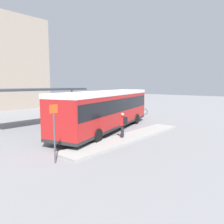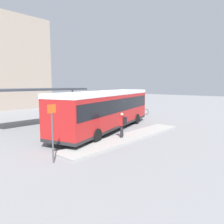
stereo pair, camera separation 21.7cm
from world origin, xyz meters
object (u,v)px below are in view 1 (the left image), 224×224
at_px(potted_planter_near_shelter, 90,116).
at_px(bicycle_red, 132,110).
at_px(bicycle_white, 136,111).
at_px(bicycle_yellow, 142,111).
at_px(pedestrian_waiting, 123,123).
at_px(city_bus, 107,107).
at_px(platform_sign, 54,131).

bearing_deg(potted_planter_near_shelter, bicycle_red, 8.79).
bearing_deg(bicycle_white, bicycle_yellow, -158.41).
bearing_deg(pedestrian_waiting, city_bus, -48.22).
xyz_separation_m(potted_planter_near_shelter, platform_sign, (-8.52, -6.45, 0.89)).
relative_size(bicycle_yellow, potted_planter_near_shelter, 1.32).
distance_m(pedestrian_waiting, potted_planter_near_shelter, 6.72).
xyz_separation_m(bicycle_yellow, platform_sign, (-17.25, -6.26, 1.19)).
relative_size(pedestrian_waiting, bicycle_white, 1.00).
height_order(pedestrian_waiting, bicycle_yellow, pedestrian_waiting).
xyz_separation_m(pedestrian_waiting, bicycle_red, (11.52, 7.45, -0.73)).
distance_m(pedestrian_waiting, bicycle_white, 13.15).
height_order(potted_planter_near_shelter, platform_sign, platform_sign).
bearing_deg(pedestrian_waiting, potted_planter_near_shelter, -44.43).
distance_m(city_bus, bicycle_red, 11.15).
distance_m(city_bus, pedestrian_waiting, 3.26).
relative_size(pedestrian_waiting, potted_planter_near_shelter, 1.33).
bearing_deg(bicycle_yellow, potted_planter_near_shelter, 87.26).
distance_m(city_bus, potted_planter_near_shelter, 3.74).
xyz_separation_m(bicycle_white, platform_sign, (-17.04, -7.03, 1.19)).
relative_size(bicycle_white, potted_planter_near_shelter, 1.32).
bearing_deg(city_bus, bicycle_white, 6.34).
height_order(bicycle_yellow, bicycle_white, bicycle_white).
bearing_deg(bicycle_yellow, bicycle_white, 14.18).
xyz_separation_m(pedestrian_waiting, bicycle_yellow, (11.52, 5.91, -0.73)).
relative_size(city_bus, pedestrian_waiting, 7.43).
distance_m(bicycle_red, potted_planter_near_shelter, 8.85).
height_order(bicycle_white, potted_planter_near_shelter, potted_planter_near_shelter).
height_order(bicycle_red, platform_sign, platform_sign).
height_order(bicycle_yellow, platform_sign, platform_sign).
bearing_deg(bicycle_red, bicycle_white, -24.02).
distance_m(bicycle_yellow, platform_sign, 18.40).
height_order(pedestrian_waiting, potted_planter_near_shelter, pedestrian_waiting).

